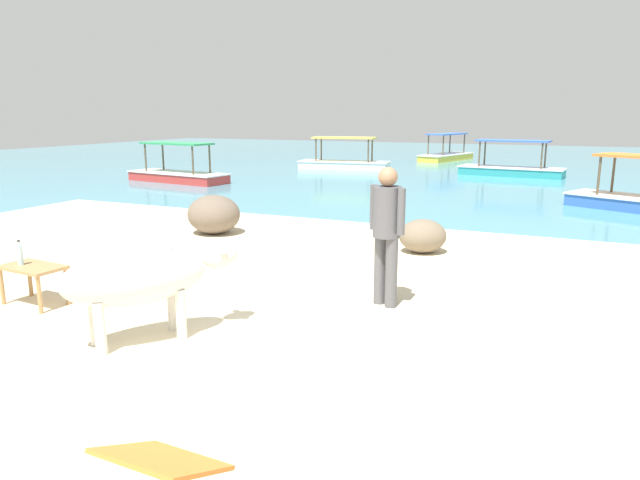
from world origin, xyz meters
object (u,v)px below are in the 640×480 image
cow (141,277)px  boat_yellow (446,155)px  boat_teal (511,168)px  boat_red (178,173)px  bottle (20,255)px  person_standing (387,226)px  low_bench_table (33,272)px  boat_white (344,162)px

cow → boat_yellow: 23.86m
boat_teal → boat_yellow: same height
cow → boat_red: boat_red is taller
boat_red → bottle: bearing=-52.3°
person_standing → boat_yellow: size_ratio=0.42×
cow → boat_yellow: size_ratio=0.43×
boat_yellow → boat_red: size_ratio=1.01×
low_bench_table → boat_yellow: size_ratio=0.21×
low_bench_table → boat_red: (-6.41, 10.99, -0.14)m
low_bench_table → boat_white: size_ratio=0.21×
bottle → boat_white: bearing=99.4°
low_bench_table → boat_teal: 17.80m
low_bench_table → boat_white: (-3.04, 17.41, -0.14)m
cow → boat_teal: size_ratio=0.44×
boat_yellow → low_bench_table: bearing=16.0°
boat_yellow → boat_red: bearing=-11.1°
boat_teal → bottle: bearing=-95.9°
bottle → boat_red: (-6.26, 11.01, -0.34)m
bottle → boat_red: 12.67m
boat_white → bottle: bearing=-88.2°
bottle → low_bench_table: bearing=10.2°
cow → bottle: bearing=115.9°
bottle → boat_white: (-2.90, 17.44, -0.34)m
cow → boat_white: size_ratio=0.43×
boat_white → person_standing: bearing=-74.2°
cow → person_standing: 2.74m
person_standing → boat_red: size_ratio=0.43×
bottle → boat_yellow: boat_yellow is taller
cow → boat_teal: 17.88m
boat_white → boat_teal: (6.52, 0.04, 0.00)m
bottle → boat_yellow: bearing=90.0°
cow → boat_white: 18.45m
boat_red → boat_yellow: bearing=71.4°
bottle → boat_teal: bearing=78.3°
person_standing → boat_red: (-10.17, 9.32, -0.70)m
boat_teal → person_standing: bearing=-83.1°
boat_white → cow: bearing=-82.0°
person_standing → boat_teal: 15.81m
bottle → boat_yellow: (-0.00, 23.44, -0.34)m
boat_teal → boat_red: 11.82m
low_bench_table → boat_yellow: boat_yellow is taller
cow → low_bench_table: bearing=114.5°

